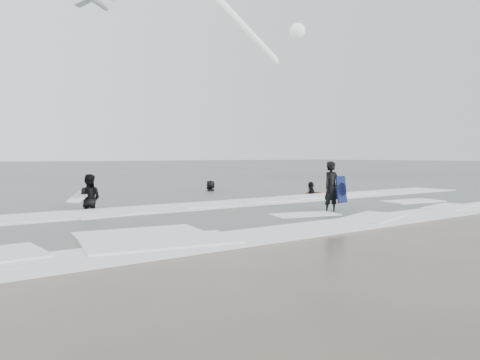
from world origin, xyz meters
TOP-DOWN VIEW (x-y plane):
  - ground at (0.00, 0.00)m, footprint 320.00×320.00m
  - surfer_centre at (1.68, 1.71)m, footprint 0.70×0.48m
  - surfer_wading at (-5.12, 7.64)m, footprint 1.17×1.11m
  - surfer_right_near at (6.13, 7.37)m, footprint 1.13×1.07m
  - surfer_right_far at (3.20, 12.40)m, footprint 1.02×1.05m
  - surf_foam at (0.00, 3.70)m, footprint 30.03×9.06m
  - bodyboards at (1.01, 5.56)m, footprint 13.00×6.66m
  - airshow_jet at (29.38, 51.27)m, footprint 39.17×25.02m

SIDE VIEW (x-z plane):
  - ground at x=0.00m, z-range 0.00..0.00m
  - surfer_centre at x=1.68m, z-range -0.94..0.94m
  - surfer_wading at x=-5.12m, z-range -0.96..0.96m
  - surfer_right_near at x=6.13m, z-range -0.94..0.94m
  - surfer_right_far at x=3.20m, z-range -0.91..0.91m
  - surf_foam at x=0.00m, z-range 0.00..0.08m
  - bodyboards at x=1.01m, z-range -0.13..1.12m
  - airshow_jet at x=29.38m, z-range 19.33..26.80m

